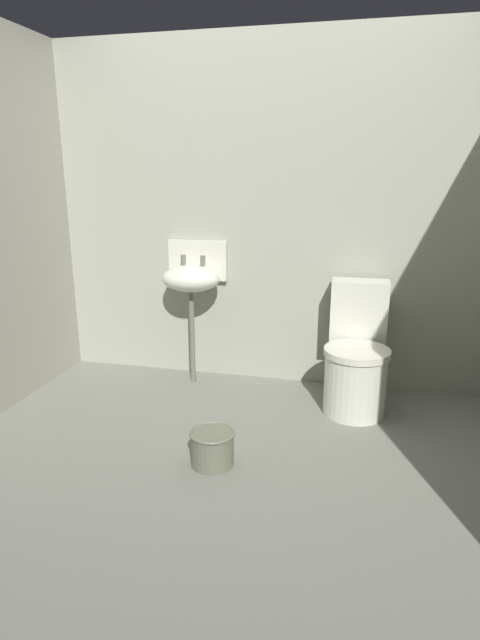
% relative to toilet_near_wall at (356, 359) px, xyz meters
% --- Properties ---
extents(ground_plane, '(3.44, 2.89, 0.08)m').
position_rel_toilet_near_wall_xyz_m(ground_plane, '(-0.61, -0.89, -0.36)').
color(ground_plane, slate).
extents(wall_back, '(3.44, 0.10, 2.31)m').
position_rel_toilet_near_wall_xyz_m(wall_back, '(-0.61, 0.40, 0.83)').
color(wall_back, '#9DA28D').
rests_on(wall_back, ground).
extents(toilet_near_wall, '(0.41, 0.60, 0.78)m').
position_rel_toilet_near_wall_xyz_m(toilet_near_wall, '(0.00, 0.00, 0.00)').
color(toilet_near_wall, silver).
rests_on(toilet_near_wall, ground).
extents(sink, '(0.42, 0.35, 0.99)m').
position_rel_toilet_near_wall_xyz_m(sink, '(-1.13, 0.19, 0.43)').
color(sink, '#666953').
rests_on(sink, ground).
extents(bucket, '(0.24, 0.24, 0.19)m').
position_rel_toilet_near_wall_xyz_m(bucket, '(-0.69, -0.86, -0.22)').
color(bucket, '#666953').
rests_on(bucket, ground).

